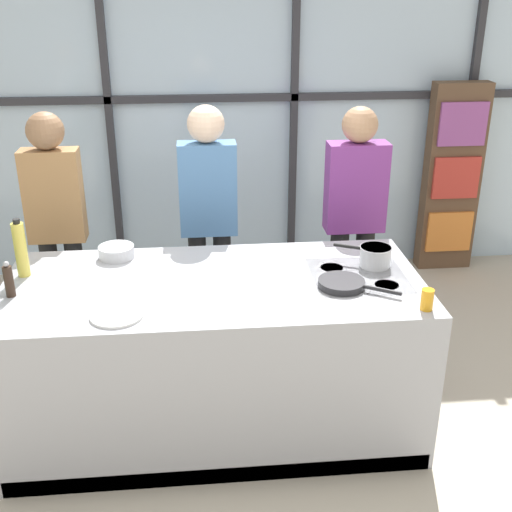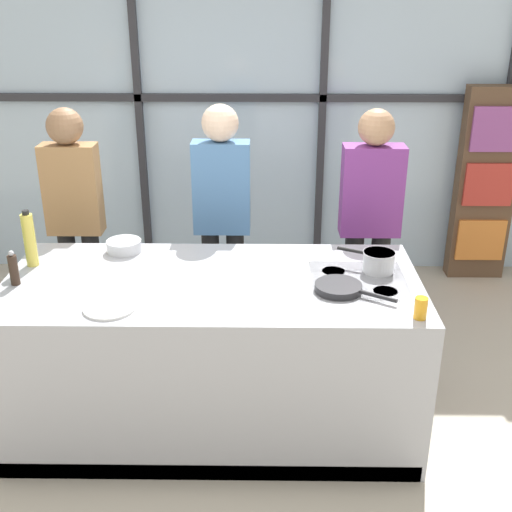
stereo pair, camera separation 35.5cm
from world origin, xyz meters
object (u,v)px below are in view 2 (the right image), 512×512
at_px(oil_bottle, 30,240).
at_px(white_plate, 109,308).
at_px(spectator_center_left, 222,210).
at_px(juice_glass_near, 421,308).
at_px(frying_pan, 340,287).
at_px(mixing_bowl, 124,246).
at_px(spectator_far_left, 75,211).
at_px(pepper_grinder, 14,269).
at_px(saucepan, 378,261).
at_px(spectator_center_right, 370,215).

bearing_deg(oil_bottle, white_plate, -43.38).
height_order(spectator_center_left, juice_glass_near, spectator_center_left).
distance_m(spectator_center_left, frying_pan, 1.26).
distance_m(frying_pan, mixing_bowl, 1.35).
bearing_deg(spectator_far_left, pepper_grinder, 86.95).
distance_m(spectator_far_left, saucepan, 2.09).
distance_m(frying_pan, pepper_grinder, 1.74).
distance_m(spectator_far_left, oil_bottle, 0.75).
height_order(spectator_center_right, oil_bottle, spectator_center_right).
relative_size(spectator_center_right, saucepan, 5.37).
relative_size(saucepan, juice_glass_near, 2.86).
height_order(spectator_center_right, juice_glass_near, spectator_center_right).
height_order(oil_bottle, juice_glass_near, oil_bottle).
relative_size(spectator_center_right, frying_pan, 4.16).
distance_m(pepper_grinder, juice_glass_near, 2.13).
bearing_deg(white_plate, spectator_center_right, 40.58).
bearing_deg(pepper_grinder, mixing_bowl, 42.84).
bearing_deg(mixing_bowl, white_plate, -84.28).
bearing_deg(spectator_center_right, white_plate, 40.58).
bearing_deg(saucepan, pepper_grinder, -174.38).
bearing_deg(spectator_far_left, juice_glass_near, 146.61).
xyz_separation_m(spectator_far_left, pepper_grinder, (-0.05, -1.00, 0.02)).
xyz_separation_m(spectator_center_left, frying_pan, (0.68, -1.06, -0.06)).
height_order(frying_pan, pepper_grinder, pepper_grinder).
bearing_deg(oil_bottle, juice_glass_near, -16.10).
xyz_separation_m(spectator_center_right, juice_glass_near, (0.04, -1.35, 0.01)).
height_order(spectator_center_left, mixing_bowl, spectator_center_left).
distance_m(saucepan, white_plate, 1.49).
relative_size(spectator_center_left, juice_glass_near, 15.61).
bearing_deg(pepper_grinder, juice_glass_near, -9.48).
bearing_deg(spectator_center_right, pepper_grinder, 25.89).
distance_m(spectator_center_right, oil_bottle, 2.18).
xyz_separation_m(spectator_far_left, saucepan, (1.93, -0.80, -0.00)).
bearing_deg(oil_bottle, spectator_center_right, 20.02).
relative_size(oil_bottle, pepper_grinder, 1.69).
bearing_deg(spectator_far_left, oil_bottle, 86.69).
relative_size(white_plate, oil_bottle, 0.79).
height_order(spectator_far_left, juice_glass_near, spectator_far_left).
relative_size(spectator_center_right, juice_glass_near, 15.37).
relative_size(frying_pan, juice_glass_near, 3.70).
bearing_deg(pepper_grinder, frying_pan, -1.98).
bearing_deg(spectator_far_left, mixing_bowl, 129.39).
bearing_deg(spectator_center_left, juice_glass_near, 127.76).
xyz_separation_m(white_plate, pepper_grinder, (-0.57, 0.28, 0.08)).
distance_m(white_plate, oil_bottle, 0.78).
xyz_separation_m(saucepan, pepper_grinder, (-1.98, -0.19, 0.03)).
relative_size(frying_pan, oil_bottle, 1.23).
relative_size(white_plate, pepper_grinder, 1.33).
xyz_separation_m(frying_pan, saucepan, (0.24, 0.25, 0.04)).
xyz_separation_m(spectator_far_left, oil_bottle, (-0.04, -0.74, 0.09)).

